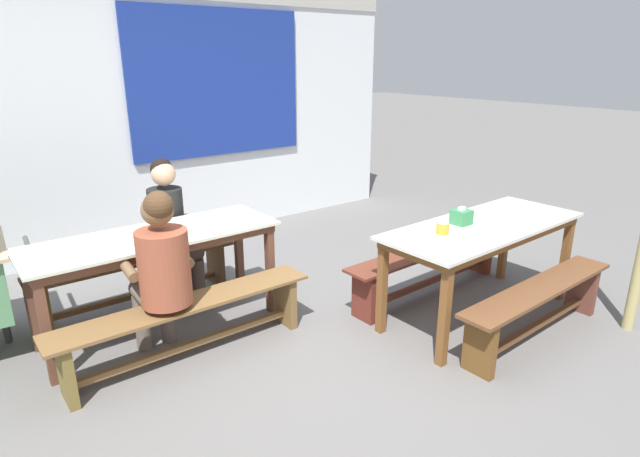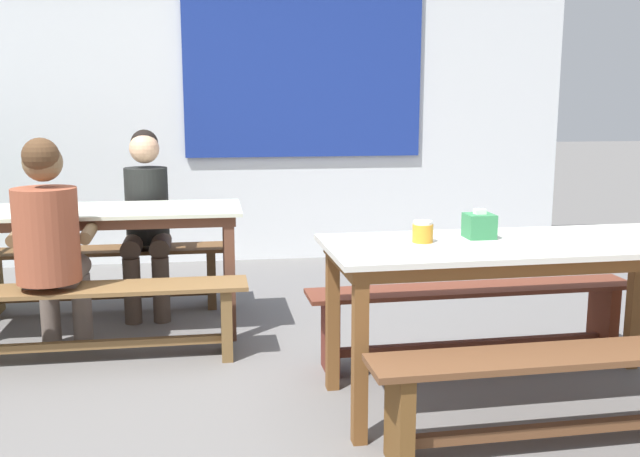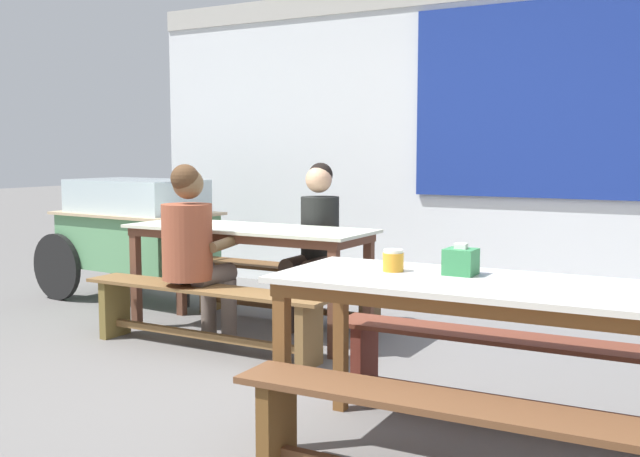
{
  "view_description": "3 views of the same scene",
  "coord_description": "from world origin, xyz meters",
  "px_view_note": "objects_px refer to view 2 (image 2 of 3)",
  "views": [
    {
      "loc": [
        -2.0,
        -2.63,
        2.01
      ],
      "look_at": [
        0.18,
        0.21,
        0.82
      ],
      "focal_mm": 29.14,
      "sensor_mm": 36.0,
      "label": 1
    },
    {
      "loc": [
        -0.04,
        -3.39,
        1.41
      ],
      "look_at": [
        0.56,
        0.57,
        0.69
      ],
      "focal_mm": 39.83,
      "sensor_mm": 36.0,
      "label": 2
    },
    {
      "loc": [
        2.23,
        -3.34,
        1.31
      ],
      "look_at": [
        0.02,
        0.56,
        0.84
      ],
      "focal_mm": 41.69,
      "sensor_mm": 36.0,
      "label": 3
    }
  ],
  "objects_px": {
    "bench_far_back": "(104,269)",
    "dining_table_far": "(89,222)",
    "bench_near_front": "(570,385)",
    "dining_table_near": "(518,258)",
    "person_left_back_turned": "(50,237)",
    "bench_far_front": "(77,313)",
    "tissue_box": "(479,226)",
    "bench_near_back": "(472,312)",
    "person_center_facing": "(146,212)",
    "condiment_jar": "(423,232)"
  },
  "relations": [
    {
      "from": "bench_far_back",
      "to": "dining_table_far",
      "type": "bearing_deg",
      "value": -89.65
    },
    {
      "from": "bench_near_front",
      "to": "bench_far_back",
      "type": "bearing_deg",
      "value": 132.54
    },
    {
      "from": "dining_table_near",
      "to": "person_left_back_turned",
      "type": "distance_m",
      "value": 2.42
    },
    {
      "from": "person_left_back_turned",
      "to": "bench_far_front",
      "type": "bearing_deg",
      "value": -25.1
    },
    {
      "from": "bench_far_front",
      "to": "dining_table_far",
      "type": "bearing_deg",
      "value": 90.35
    },
    {
      "from": "dining_table_near",
      "to": "bench_far_back",
      "type": "height_order",
      "value": "dining_table_near"
    },
    {
      "from": "dining_table_near",
      "to": "tissue_box",
      "type": "relative_size",
      "value": 13.11
    },
    {
      "from": "dining_table_far",
      "to": "bench_near_back",
      "type": "xyz_separation_m",
      "value": [
        2.11,
        -0.81,
        -0.41
      ]
    },
    {
      "from": "dining_table_far",
      "to": "bench_far_front",
      "type": "height_order",
      "value": "dining_table_far"
    },
    {
      "from": "bench_far_front",
      "to": "tissue_box",
      "type": "relative_size",
      "value": 13.3
    },
    {
      "from": "bench_near_front",
      "to": "bench_far_front",
      "type": "bearing_deg",
      "value": 148.34
    },
    {
      "from": "dining_table_far",
      "to": "tissue_box",
      "type": "bearing_deg",
      "value": -31.44
    },
    {
      "from": "dining_table_near",
      "to": "tissue_box",
      "type": "distance_m",
      "value": 0.23
    },
    {
      "from": "person_center_facing",
      "to": "tissue_box",
      "type": "distance_m",
      "value": 2.36
    },
    {
      "from": "bench_far_back",
      "to": "bench_near_front",
      "type": "height_order",
      "value": "same"
    },
    {
      "from": "dining_table_near",
      "to": "bench_far_front",
      "type": "distance_m",
      "value": 2.31
    },
    {
      "from": "person_left_back_turned",
      "to": "tissue_box",
      "type": "relative_size",
      "value": 8.89
    },
    {
      "from": "bench_near_back",
      "to": "person_center_facing",
      "type": "bearing_deg",
      "value": 145.5
    },
    {
      "from": "bench_near_back",
      "to": "tissue_box",
      "type": "relative_size",
      "value": 13.13
    },
    {
      "from": "dining_table_far",
      "to": "bench_near_back",
      "type": "bearing_deg",
      "value": -20.98
    },
    {
      "from": "bench_near_front",
      "to": "person_center_facing",
      "type": "bearing_deg",
      "value": 129.14
    },
    {
      "from": "dining_table_far",
      "to": "person_center_facing",
      "type": "relative_size",
      "value": 1.49
    },
    {
      "from": "bench_near_front",
      "to": "person_left_back_turned",
      "type": "bearing_deg",
      "value": 148.69
    },
    {
      "from": "dining_table_near",
      "to": "tissue_box",
      "type": "xyz_separation_m",
      "value": [
        -0.15,
        0.11,
        0.14
      ]
    },
    {
      "from": "bench_far_front",
      "to": "person_left_back_turned",
      "type": "relative_size",
      "value": 1.5
    },
    {
      "from": "bench_near_back",
      "to": "bench_far_front",
      "type": "bearing_deg",
      "value": 171.89
    },
    {
      "from": "bench_far_front",
      "to": "bench_near_front",
      "type": "distance_m",
      "value": 2.51
    },
    {
      "from": "dining_table_far",
      "to": "tissue_box",
      "type": "height_order",
      "value": "tissue_box"
    },
    {
      "from": "person_left_back_turned",
      "to": "condiment_jar",
      "type": "relative_size",
      "value": 12.37
    },
    {
      "from": "bench_far_back",
      "to": "condiment_jar",
      "type": "xyz_separation_m",
      "value": [
        1.69,
        -1.78,
        0.54
      ]
    },
    {
      "from": "dining_table_far",
      "to": "bench_far_front",
      "type": "distance_m",
      "value": 0.65
    },
    {
      "from": "dining_table_far",
      "to": "person_center_facing",
      "type": "xyz_separation_m",
      "value": [
        0.3,
        0.44,
        -0.01
      ]
    },
    {
      "from": "bench_far_back",
      "to": "bench_near_front",
      "type": "bearing_deg",
      "value": -47.46
    },
    {
      "from": "person_left_back_turned",
      "to": "tissue_box",
      "type": "xyz_separation_m",
      "value": [
        2.1,
        -0.76,
        0.14
      ]
    },
    {
      "from": "person_left_back_turned",
      "to": "bench_far_back",
      "type": "bearing_deg",
      "value": 82.68
    },
    {
      "from": "tissue_box",
      "to": "condiment_jar",
      "type": "xyz_separation_m",
      "value": [
        -0.29,
        -0.06,
        -0.01
      ]
    },
    {
      "from": "tissue_box",
      "to": "bench_far_front",
      "type": "bearing_deg",
      "value": 160.49
    },
    {
      "from": "bench_near_front",
      "to": "bench_near_back",
      "type": "bearing_deg",
      "value": 91.68
    },
    {
      "from": "tissue_box",
      "to": "dining_table_far",
      "type": "bearing_deg",
      "value": 148.56
    },
    {
      "from": "dining_table_near",
      "to": "bench_near_back",
      "type": "bearing_deg",
      "value": 91.68
    },
    {
      "from": "dining_table_near",
      "to": "condiment_jar",
      "type": "bearing_deg",
      "value": 173.77
    },
    {
      "from": "bench_near_back",
      "to": "bench_near_front",
      "type": "relative_size",
      "value": 1.09
    },
    {
      "from": "person_center_facing",
      "to": "condiment_jar",
      "type": "xyz_separation_m",
      "value": [
        1.39,
        -1.71,
        0.14
      ]
    },
    {
      "from": "bench_far_front",
      "to": "condiment_jar",
      "type": "height_order",
      "value": "condiment_jar"
    },
    {
      "from": "bench_far_back",
      "to": "condiment_jar",
      "type": "relative_size",
      "value": 16.94
    },
    {
      "from": "bench_far_back",
      "to": "condiment_jar",
      "type": "bearing_deg",
      "value": -46.53
    },
    {
      "from": "dining_table_far",
      "to": "condiment_jar",
      "type": "distance_m",
      "value": 2.11
    },
    {
      "from": "person_center_facing",
      "to": "bench_near_back",
      "type": "bearing_deg",
      "value": -34.5
    },
    {
      "from": "bench_near_back",
      "to": "condiment_jar",
      "type": "bearing_deg",
      "value": -132.85
    },
    {
      "from": "bench_far_front",
      "to": "bench_near_back",
      "type": "xyz_separation_m",
      "value": [
        2.11,
        -0.3,
        -0.0
      ]
    }
  ]
}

